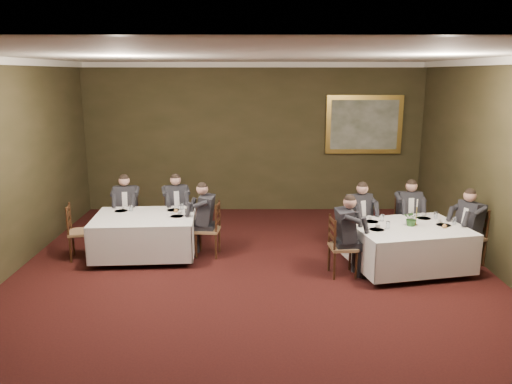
{
  "coord_description": "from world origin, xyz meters",
  "views": [
    {
      "loc": [
        0.01,
        -6.81,
        3.25
      ],
      "look_at": [
        0.05,
        1.99,
        1.15
      ],
      "focal_mm": 35.0,
      "sensor_mm": 36.0,
      "label": 1
    }
  ],
  "objects_px": {
    "table_second": "(145,233)",
    "diner_sec_endright": "(208,228)",
    "diner_main_endleft": "(343,245)",
    "chair_sec_backright": "(177,226)",
    "diner_sec_backright": "(176,215)",
    "painting": "(364,125)",
    "diner_main_endright": "(469,236)",
    "centerpiece": "(412,218)",
    "diner_main_backleft": "(358,226)",
    "chair_main_backright": "(406,234)",
    "diner_main_backright": "(407,223)",
    "chair_main_endright": "(469,248)",
    "chair_main_backleft": "(357,238)",
    "table_main": "(408,244)",
    "chair_main_endleft": "(342,259)",
    "chair_sec_endleft": "(81,243)",
    "chair_sec_endright": "(208,240)",
    "candlestick": "(416,215)",
    "diner_sec_backleft": "(127,216)",
    "chair_sec_backleft": "(128,227)"
  },
  "relations": [
    {
      "from": "diner_main_backright",
      "to": "chair_sec_backright",
      "type": "bearing_deg",
      "value": -7.9
    },
    {
      "from": "chair_main_endright",
      "to": "diner_sec_backright",
      "type": "xyz_separation_m",
      "value": [
        -5.27,
        1.33,
        0.23
      ]
    },
    {
      "from": "diner_main_backright",
      "to": "chair_main_endright",
      "type": "relative_size",
      "value": 1.35
    },
    {
      "from": "diner_sec_backleft",
      "to": "diner_sec_endright",
      "type": "relative_size",
      "value": 1.0
    },
    {
      "from": "diner_sec_backright",
      "to": "diner_main_backleft",
      "type": "bearing_deg",
      "value": 151.36
    },
    {
      "from": "diner_main_backleft",
      "to": "chair_main_endleft",
      "type": "bearing_deg",
      "value": 45.12
    },
    {
      "from": "table_second",
      "to": "diner_sec_backleft",
      "type": "relative_size",
      "value": 1.4
    },
    {
      "from": "chair_main_backright",
      "to": "diner_sec_backright",
      "type": "height_order",
      "value": "diner_sec_backright"
    },
    {
      "from": "diner_main_endright",
      "to": "painting",
      "type": "distance_m",
      "value": 4.06
    },
    {
      "from": "diner_main_endleft",
      "to": "chair_sec_backright",
      "type": "bearing_deg",
      "value": -125.94
    },
    {
      "from": "table_main",
      "to": "candlestick",
      "type": "xyz_separation_m",
      "value": [
        0.14,
        0.1,
        0.48
      ]
    },
    {
      "from": "chair_main_endright",
      "to": "chair_main_backright",
      "type": "bearing_deg",
      "value": 24.71
    },
    {
      "from": "diner_main_endright",
      "to": "chair_sec_backleft",
      "type": "relative_size",
      "value": 1.35
    },
    {
      "from": "diner_main_backleft",
      "to": "chair_main_endright",
      "type": "bearing_deg",
      "value": 141.54
    },
    {
      "from": "chair_main_backleft",
      "to": "diner_main_endleft",
      "type": "relative_size",
      "value": 0.74
    },
    {
      "from": "candlestick",
      "to": "chair_sec_endleft",
      "type": "bearing_deg",
      "value": 175.43
    },
    {
      "from": "diner_main_endleft",
      "to": "diner_main_endright",
      "type": "distance_m",
      "value": 2.31
    },
    {
      "from": "table_main",
      "to": "candlestick",
      "type": "height_order",
      "value": "candlestick"
    },
    {
      "from": "centerpiece",
      "to": "painting",
      "type": "bearing_deg",
      "value": 90.76
    },
    {
      "from": "chair_main_endleft",
      "to": "chair_sec_endleft",
      "type": "height_order",
      "value": "same"
    },
    {
      "from": "painting",
      "to": "chair_sec_endleft",
      "type": "bearing_deg",
      "value": -150.33
    },
    {
      "from": "diner_main_endright",
      "to": "chair_sec_endright",
      "type": "bearing_deg",
      "value": 61.81
    },
    {
      "from": "diner_main_backleft",
      "to": "diner_sec_endright",
      "type": "height_order",
      "value": "same"
    },
    {
      "from": "chair_main_backleft",
      "to": "chair_main_endleft",
      "type": "xyz_separation_m",
      "value": [
        -0.46,
        -1.06,
        0.0
      ]
    },
    {
      "from": "table_second",
      "to": "chair_main_endleft",
      "type": "xyz_separation_m",
      "value": [
        3.41,
        -0.87,
        -0.17
      ]
    },
    {
      "from": "chair_sec_endright",
      "to": "candlestick",
      "type": "bearing_deg",
      "value": -94.11
    },
    {
      "from": "diner_main_endleft",
      "to": "table_main",
      "type": "bearing_deg",
      "value": 96.98
    },
    {
      "from": "chair_main_endright",
      "to": "centerpiece",
      "type": "xyz_separation_m",
      "value": [
        -1.09,
        -0.21,
        0.62
      ]
    },
    {
      "from": "chair_main_endright",
      "to": "diner_sec_endright",
      "type": "height_order",
      "value": "diner_sec_endright"
    },
    {
      "from": "chair_main_endleft",
      "to": "chair_sec_backright",
      "type": "bearing_deg",
      "value": -126.05
    },
    {
      "from": "table_second",
      "to": "diner_sec_endright",
      "type": "distance_m",
      "value": 1.13
    },
    {
      "from": "centerpiece",
      "to": "table_main",
      "type": "bearing_deg",
      "value": -148.32
    },
    {
      "from": "painting",
      "to": "table_second",
      "type": "bearing_deg",
      "value": -145.18
    },
    {
      "from": "centerpiece",
      "to": "diner_main_backright",
      "type": "bearing_deg",
      "value": 76.04
    },
    {
      "from": "table_main",
      "to": "diner_main_endleft",
      "type": "distance_m",
      "value": 1.16
    },
    {
      "from": "diner_main_backright",
      "to": "chair_sec_backleft",
      "type": "height_order",
      "value": "diner_main_backright"
    },
    {
      "from": "diner_main_endleft",
      "to": "chair_sec_backleft",
      "type": "bearing_deg",
      "value": -118.66
    },
    {
      "from": "diner_main_endright",
      "to": "chair_sec_backright",
      "type": "xyz_separation_m",
      "value": [
        -5.27,
        1.35,
        -0.23
      ]
    },
    {
      "from": "chair_main_backleft",
      "to": "chair_main_backright",
      "type": "relative_size",
      "value": 1.0
    },
    {
      "from": "diner_sec_backright",
      "to": "painting",
      "type": "xyz_separation_m",
      "value": [
        4.13,
        2.23,
        1.56
      ]
    },
    {
      "from": "diner_main_backleft",
      "to": "diner_sec_backright",
      "type": "xyz_separation_m",
      "value": [
        -3.45,
        0.76,
        0.0
      ]
    },
    {
      "from": "chair_main_endright",
      "to": "diner_main_endright",
      "type": "height_order",
      "value": "diner_main_endright"
    },
    {
      "from": "diner_sec_endright",
      "to": "diner_main_backright",
      "type": "bearing_deg",
      "value": -79.64
    },
    {
      "from": "diner_main_endright",
      "to": "chair_sec_backright",
      "type": "relative_size",
      "value": 1.35
    },
    {
      "from": "diner_main_endright",
      "to": "centerpiece",
      "type": "height_order",
      "value": "diner_main_endright"
    },
    {
      "from": "centerpiece",
      "to": "diner_sec_endright",
      "type": "bearing_deg",
      "value": 169.06
    },
    {
      "from": "diner_main_backleft",
      "to": "chair_main_backleft",
      "type": "bearing_deg",
      "value": -90.0
    },
    {
      "from": "table_second",
      "to": "chair_main_backleft",
      "type": "distance_m",
      "value": 3.88
    },
    {
      "from": "diner_main_backleft",
      "to": "chair_sec_backright",
      "type": "bearing_deg",
      "value": -33.38
    },
    {
      "from": "diner_main_backleft",
      "to": "chair_main_backright",
      "type": "relative_size",
      "value": 1.35
    }
  ]
}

